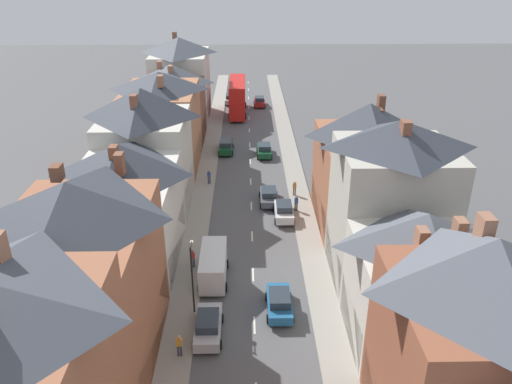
{
  "coord_description": "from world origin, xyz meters",
  "views": [
    {
      "loc": [
        -0.44,
        -15.06,
        23.16
      ],
      "look_at": [
        0.45,
        28.65,
        2.22
      ],
      "focal_mm": 35.0,
      "sensor_mm": 36.0,
      "label": 1
    }
  ],
  "objects_px": {
    "delivery_van": "(213,265)",
    "pedestrian_far_left": "(295,187)",
    "car_parked_right_a": "(230,99)",
    "car_far_grey": "(269,196)",
    "pedestrian_near_right": "(179,345)",
    "pedestrian_mid_right": "(296,202)",
    "pedestrian_mid_left": "(193,258)",
    "car_near_silver": "(208,326)",
    "pedestrian_far_right": "(209,176)",
    "car_mid_black": "(264,150)",
    "car_parked_left_b": "(226,146)",
    "car_parked_right_b": "(284,210)",
    "street_lamp": "(192,274)",
    "car_near_blue": "(279,302)",
    "car_parked_left_a": "(259,101)",
    "double_decker_bus_lead": "(237,97)"
  },
  "relations": [
    {
      "from": "street_lamp",
      "to": "car_near_blue",
      "type": "bearing_deg",
      "value": -0.47
    },
    {
      "from": "car_parked_left_b",
      "to": "pedestrian_far_right",
      "type": "distance_m",
      "value": 10.16
    },
    {
      "from": "car_parked_left_a",
      "to": "car_parked_right_a",
      "type": "distance_m",
      "value": 5.2
    },
    {
      "from": "car_far_grey",
      "to": "pedestrian_mid_left",
      "type": "xyz_separation_m",
      "value": [
        -6.67,
        -11.76,
        0.24
      ]
    },
    {
      "from": "car_parked_left_b",
      "to": "street_lamp",
      "type": "xyz_separation_m",
      "value": [
        -1.15,
        -31.84,
        2.41
      ]
    },
    {
      "from": "pedestrian_near_right",
      "to": "car_mid_black",
      "type": "bearing_deg",
      "value": 79.34
    },
    {
      "from": "double_decker_bus_lead",
      "to": "car_parked_left_b",
      "type": "bearing_deg",
      "value": -94.34
    },
    {
      "from": "car_parked_right_a",
      "to": "street_lamp",
      "type": "xyz_separation_m",
      "value": [
        -1.15,
        -55.01,
        2.43
      ]
    },
    {
      "from": "pedestrian_mid_left",
      "to": "car_near_silver",
      "type": "bearing_deg",
      "value": -77.41
    },
    {
      "from": "pedestrian_mid_left",
      "to": "street_lamp",
      "type": "height_order",
      "value": "street_lamp"
    },
    {
      "from": "car_near_blue",
      "to": "pedestrian_far_right",
      "type": "bearing_deg",
      "value": 106.35
    },
    {
      "from": "car_parked_left_b",
      "to": "delivery_van",
      "type": "distance_m",
      "value": 27.87
    },
    {
      "from": "car_parked_left_a",
      "to": "car_parked_right_b",
      "type": "xyz_separation_m",
      "value": [
        1.3,
        -39.39,
        0.03
      ]
    },
    {
      "from": "pedestrian_near_right",
      "to": "pedestrian_mid_right",
      "type": "xyz_separation_m",
      "value": [
        9.18,
        19.63,
        0.0
      ]
    },
    {
      "from": "car_mid_black",
      "to": "car_parked_left_b",
      "type": "distance_m",
      "value": 5.09
    },
    {
      "from": "delivery_van",
      "to": "pedestrian_far_right",
      "type": "height_order",
      "value": "delivery_van"
    },
    {
      "from": "pedestrian_mid_left",
      "to": "pedestrian_mid_right",
      "type": "xyz_separation_m",
      "value": [
        9.28,
        9.72,
        0.0
      ]
    },
    {
      "from": "car_parked_right_b",
      "to": "car_parked_left_b",
      "type": "bearing_deg",
      "value": 109.04
    },
    {
      "from": "car_mid_black",
      "to": "pedestrian_mid_right",
      "type": "distance_m",
      "value": 15.49
    },
    {
      "from": "car_mid_black",
      "to": "car_far_grey",
      "type": "relative_size",
      "value": 1.01
    },
    {
      "from": "car_parked_right_a",
      "to": "street_lamp",
      "type": "relative_size",
      "value": 0.74
    },
    {
      "from": "car_near_silver",
      "to": "car_mid_black",
      "type": "distance_m",
      "value": 33.27
    },
    {
      "from": "car_parked_left_a",
      "to": "pedestrian_far_left",
      "type": "distance_m",
      "value": 34.67
    },
    {
      "from": "pedestrian_mid_right",
      "to": "pedestrian_far_left",
      "type": "distance_m",
      "value": 3.51
    },
    {
      "from": "car_near_blue",
      "to": "pedestrian_mid_left",
      "type": "bearing_deg",
      "value": 140.36
    },
    {
      "from": "car_parked_right_b",
      "to": "car_near_silver",
      "type": "bearing_deg",
      "value": -110.81
    },
    {
      "from": "car_near_silver",
      "to": "pedestrian_far_right",
      "type": "bearing_deg",
      "value": 93.56
    },
    {
      "from": "delivery_van",
      "to": "pedestrian_mid_left",
      "type": "xyz_separation_m",
      "value": [
        -1.77,
        1.5,
        -0.3
      ]
    },
    {
      "from": "car_parked_right_a",
      "to": "car_far_grey",
      "type": "height_order",
      "value": "car_parked_right_a"
    },
    {
      "from": "pedestrian_near_right",
      "to": "street_lamp",
      "type": "bearing_deg",
      "value": 83.29
    },
    {
      "from": "car_parked_left_b",
      "to": "pedestrian_far_left",
      "type": "height_order",
      "value": "pedestrian_far_left"
    },
    {
      "from": "pedestrian_mid_right",
      "to": "car_mid_black",
      "type": "bearing_deg",
      "value": 99.71
    },
    {
      "from": "car_far_grey",
      "to": "pedestrian_near_right",
      "type": "height_order",
      "value": "pedestrian_near_right"
    },
    {
      "from": "car_mid_black",
      "to": "car_parked_right_b",
      "type": "height_order",
      "value": "car_parked_right_b"
    },
    {
      "from": "car_near_blue",
      "to": "car_mid_black",
      "type": "height_order",
      "value": "car_near_blue"
    },
    {
      "from": "delivery_van",
      "to": "pedestrian_far_left",
      "type": "distance_m",
      "value": 16.6
    },
    {
      "from": "car_near_blue",
      "to": "car_parked_left_a",
      "type": "bearing_deg",
      "value": 90.0
    },
    {
      "from": "car_parked_right_b",
      "to": "pedestrian_far_left",
      "type": "xyz_separation_m",
      "value": [
        1.46,
        4.83,
        0.19
      ]
    },
    {
      "from": "pedestrian_near_right",
      "to": "pedestrian_far_right",
      "type": "xyz_separation_m",
      "value": [
        0.17,
        26.23,
        0.0
      ]
    },
    {
      "from": "car_parked_right_a",
      "to": "pedestrian_far_left",
      "type": "bearing_deg",
      "value": -78.08
    },
    {
      "from": "car_near_blue",
      "to": "car_parked_left_a",
      "type": "distance_m",
      "value": 53.31
    },
    {
      "from": "car_near_silver",
      "to": "pedestrian_mid_right",
      "type": "xyz_separation_m",
      "value": [
        7.51,
        17.64,
        0.2
      ]
    },
    {
      "from": "car_parked_right_a",
      "to": "car_parked_right_b",
      "type": "height_order",
      "value": "car_parked_right_b"
    },
    {
      "from": "car_parked_right_b",
      "to": "street_lamp",
      "type": "distance_m",
      "value": 15.88
    },
    {
      "from": "pedestrian_far_right",
      "to": "car_parked_right_a",
      "type": "bearing_deg",
      "value": 87.4
    },
    {
      "from": "car_near_silver",
      "to": "car_parked_left_b",
      "type": "relative_size",
      "value": 0.93
    },
    {
      "from": "car_parked_right_a",
      "to": "pedestrian_mid_left",
      "type": "bearing_deg",
      "value": -92.04
    },
    {
      "from": "car_near_blue",
      "to": "car_parked_right_a",
      "type": "xyz_separation_m",
      "value": [
        -4.9,
        55.06,
        0.01
      ]
    },
    {
      "from": "car_parked_left_b",
      "to": "pedestrian_mid_right",
      "type": "xyz_separation_m",
      "value": [
        7.51,
        -16.64,
        0.2
      ]
    },
    {
      "from": "car_near_blue",
      "to": "car_parked_right_b",
      "type": "distance_m",
      "value": 13.98
    }
  ]
}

